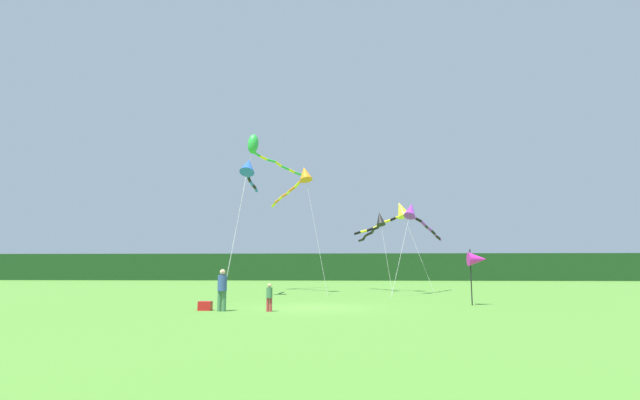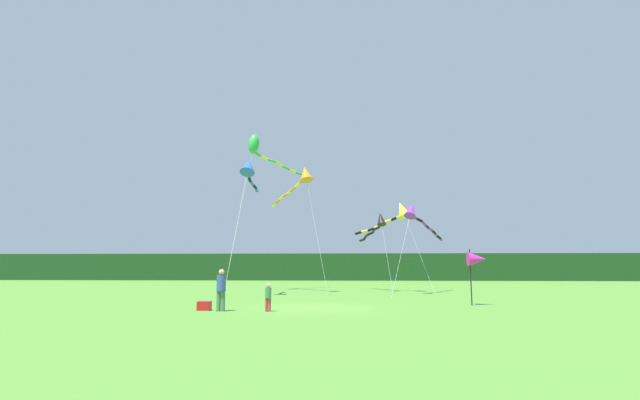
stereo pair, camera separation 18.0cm
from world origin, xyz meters
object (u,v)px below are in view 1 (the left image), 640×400
(cooler_box, at_px, (205,306))
(kite_yellow, at_px, (398,212))
(kite_black, at_px, (377,223))
(kite_green, at_px, (257,148))
(person_adult, at_px, (222,288))
(person_child, at_px, (269,296))
(banner_flag_pole, at_px, (477,260))
(kite_blue, at_px, (248,168))
(kite_purple, at_px, (415,215))
(kite_orange, at_px, (301,178))

(cooler_box, xyz_separation_m, kite_yellow, (10.23, 15.69, 5.89))
(kite_yellow, xyz_separation_m, kite_black, (-1.55, 0.66, -0.76))
(kite_green, relative_size, kite_black, 1.90)
(person_adult, height_order, person_child, person_adult)
(person_adult, bearing_deg, kite_black, 64.85)
(cooler_box, relative_size, kite_green, 0.04)
(banner_flag_pole, distance_m, kite_blue, 15.82)
(cooler_box, relative_size, banner_flag_pole, 0.20)
(banner_flag_pole, relative_size, kite_purple, 0.31)
(person_adult, bearing_deg, banner_flag_pole, 17.57)
(cooler_box, xyz_separation_m, banner_flag_pole, (12.75, 3.40, 2.05))
(cooler_box, height_order, kite_orange, kite_orange)
(kite_green, bearing_deg, person_child, -77.14)
(person_child, relative_size, kite_purple, 0.13)
(kite_orange, bearing_deg, cooler_box, -101.42)
(kite_black, bearing_deg, person_child, -109.08)
(person_adult, xyz_separation_m, kite_black, (7.85, 16.72, 4.33))
(kite_black, bearing_deg, cooler_box, -117.97)
(person_adult, distance_m, cooler_box, 1.21)
(person_adult, relative_size, kite_blue, 0.19)
(person_child, bearing_deg, kite_black, 70.92)
(banner_flag_pole, distance_m, kite_green, 21.12)
(kite_blue, bearing_deg, kite_yellow, 28.92)
(kite_orange, distance_m, kite_purple, 8.93)
(kite_green, relative_size, kite_yellow, 1.80)
(kite_purple, relative_size, kite_black, 1.34)
(banner_flag_pole, bearing_deg, person_adult, -162.43)
(kite_orange, bearing_deg, kite_purple, -7.47)
(person_adult, xyz_separation_m, kite_blue, (-1.12, 10.25, 7.45))
(cooler_box, bearing_deg, banner_flag_pole, 14.94)
(kite_purple, bearing_deg, kite_black, 128.13)
(kite_orange, bearing_deg, banner_flag_pole, -47.63)
(person_adult, distance_m, kite_green, 19.98)
(person_child, distance_m, kite_purple, 16.62)
(kite_yellow, relative_size, kite_black, 1.06)
(kite_purple, xyz_separation_m, kite_black, (-2.52, 3.21, -0.24))
(banner_flag_pole, height_order, kite_orange, kite_orange)
(banner_flag_pole, xyz_separation_m, kite_black, (-4.07, 12.95, 3.07))
(person_adult, distance_m, kite_black, 18.97)
(kite_orange, height_order, kite_yellow, kite_orange)
(cooler_box, distance_m, kite_black, 19.21)
(person_adult, xyz_separation_m, banner_flag_pole, (11.92, 3.77, 1.25))
(kite_yellow, bearing_deg, banner_flag_pole, -78.41)
(kite_orange, relative_size, kite_blue, 1.03)
(person_adult, relative_size, kite_orange, 0.19)
(kite_orange, bearing_deg, kite_black, 20.07)
(kite_black, xyz_separation_m, kite_blue, (-8.97, -6.47, 3.12))
(person_adult, height_order, banner_flag_pole, banner_flag_pole)
(kite_black, bearing_deg, kite_blue, -144.20)
(kite_purple, bearing_deg, person_adult, -127.52)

